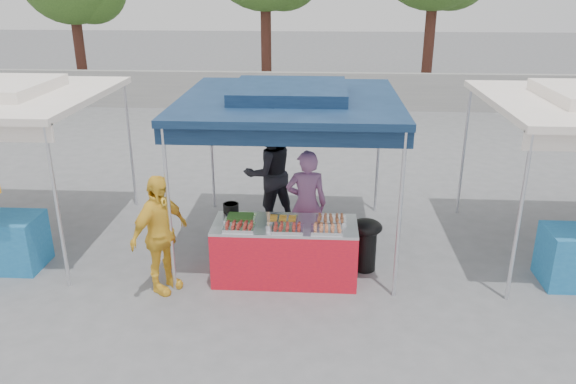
# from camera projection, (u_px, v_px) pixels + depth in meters

# --- Properties ---
(ground_plane) EXTENTS (80.00, 80.00, 0.00)m
(ground_plane) POSITION_uv_depth(u_px,v_px,m) (286.00, 274.00, 8.15)
(ground_plane) COLOR slate
(back_wall) EXTENTS (40.00, 0.25, 1.20)m
(back_wall) POSITION_uv_depth(u_px,v_px,m) (307.00, 91.00, 18.20)
(back_wall) COLOR gray
(back_wall) RESTS_ON ground_plane
(main_canopy) EXTENTS (3.20, 3.20, 2.57)m
(main_canopy) POSITION_uv_depth(u_px,v_px,m) (290.00, 99.00, 8.21)
(main_canopy) COLOR silver
(main_canopy) RESTS_ON ground_plane
(vendor_table) EXTENTS (2.00, 0.80, 0.85)m
(vendor_table) POSITION_uv_depth(u_px,v_px,m) (285.00, 251.00, 7.91)
(vendor_table) COLOR red
(vendor_table) RESTS_ON ground_plane
(food_tray_fl) EXTENTS (0.42, 0.30, 0.07)m
(food_tray_fl) POSITION_uv_depth(u_px,v_px,m) (239.00, 227.00, 7.56)
(food_tray_fl) COLOR white
(food_tray_fl) RESTS_ON vendor_table
(food_tray_fm) EXTENTS (0.42, 0.30, 0.07)m
(food_tray_fm) POSITION_uv_depth(u_px,v_px,m) (287.00, 229.00, 7.52)
(food_tray_fm) COLOR white
(food_tray_fm) RESTS_ON vendor_table
(food_tray_fr) EXTENTS (0.42, 0.30, 0.07)m
(food_tray_fr) POSITION_uv_depth(u_px,v_px,m) (327.00, 229.00, 7.49)
(food_tray_fr) COLOR white
(food_tray_fr) RESTS_ON vendor_table
(food_tray_bl) EXTENTS (0.42, 0.30, 0.07)m
(food_tray_bl) POSITION_uv_depth(u_px,v_px,m) (240.00, 218.00, 7.84)
(food_tray_bl) COLOR white
(food_tray_bl) RESTS_ON vendor_table
(food_tray_bm) EXTENTS (0.42, 0.30, 0.07)m
(food_tray_bm) POSITION_uv_depth(u_px,v_px,m) (283.00, 219.00, 7.80)
(food_tray_bm) COLOR white
(food_tray_bm) RESTS_ON vendor_table
(food_tray_br) EXTENTS (0.42, 0.30, 0.07)m
(food_tray_br) POSITION_uv_depth(u_px,v_px,m) (331.00, 220.00, 7.79)
(food_tray_br) COLOR white
(food_tray_br) RESTS_ON vendor_table
(cooking_pot) EXTENTS (0.23, 0.23, 0.13)m
(cooking_pot) POSITION_uv_depth(u_px,v_px,m) (231.00, 208.00, 8.11)
(cooking_pot) COLOR black
(cooking_pot) RESTS_ON vendor_table
(skewer_cup) EXTENTS (0.08, 0.08, 0.10)m
(skewer_cup) POSITION_uv_depth(u_px,v_px,m) (269.00, 229.00, 7.48)
(skewer_cup) COLOR silver
(skewer_cup) RESTS_ON vendor_table
(wok_burner) EXTENTS (0.47, 0.47, 0.79)m
(wok_burner) POSITION_uv_depth(u_px,v_px,m) (365.00, 240.00, 8.14)
(wok_burner) COLOR black
(wok_burner) RESTS_ON ground_plane
(crate_left) EXTENTS (0.51, 0.36, 0.30)m
(crate_left) POSITION_uv_depth(u_px,v_px,m) (264.00, 244.00, 8.72)
(crate_left) COLOR blue
(crate_left) RESTS_ON ground_plane
(crate_right) EXTENTS (0.51, 0.36, 0.31)m
(crate_right) POSITION_uv_depth(u_px,v_px,m) (306.00, 252.00, 8.46)
(crate_right) COLOR blue
(crate_right) RESTS_ON ground_plane
(crate_stacked) EXTENTS (0.47, 0.33, 0.28)m
(crate_stacked) POSITION_uv_depth(u_px,v_px,m) (306.00, 235.00, 8.36)
(crate_stacked) COLOR blue
(crate_stacked) RESTS_ON crate_right
(vendor_woman) EXTENTS (0.64, 0.44, 1.69)m
(vendor_woman) POSITION_uv_depth(u_px,v_px,m) (306.00, 204.00, 8.43)
(vendor_woman) COLOR #9C6395
(vendor_woman) RESTS_ON ground_plane
(helper_man) EXTENTS (1.13, 1.06, 1.85)m
(helper_man) POSITION_uv_depth(u_px,v_px,m) (269.00, 173.00, 9.54)
(helper_man) COLOR #222227
(helper_man) RESTS_ON ground_plane
(customer_person) EXTENTS (0.84, 1.04, 1.66)m
(customer_person) POSITION_uv_depth(u_px,v_px,m) (160.00, 235.00, 7.47)
(customer_person) COLOR yellow
(customer_person) RESTS_ON ground_plane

